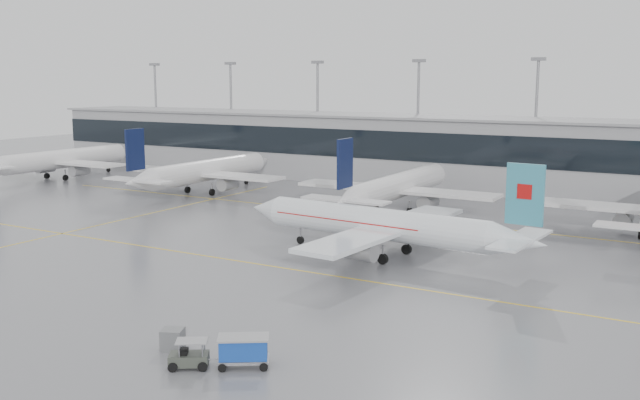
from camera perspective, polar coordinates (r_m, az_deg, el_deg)
The scene contains 15 objects.
ground at distance 73.90m, azimuth -4.69°, elevation -5.17°, with size 320.00×320.00×0.00m, color slate.
taxi_line_main at distance 73.90m, azimuth -4.69°, elevation -5.17°, with size 120.00×0.25×0.01m, color yellow.
taxi_line_north at distance 99.39m, azimuth 5.21°, elevation -1.34°, with size 120.00×0.25×0.01m, color yellow.
taxi_line_cross at distance 103.91m, azimuth -13.62°, elevation -1.09°, with size 0.25×60.00×0.01m, color yellow.
terminal at distance 128.00m, azimuth 11.31°, elevation 3.68°, with size 180.00×15.00×12.00m, color #939396.
terminal_glass at distance 120.76m, azimuth 10.17°, elevation 4.08°, with size 180.00×0.20×5.00m, color black.
terminal_roof at distance 127.52m, azimuth 11.40°, elevation 6.45°, with size 182.00×16.00×0.40m, color gray.
light_masts at distance 133.16m, azimuth 12.26°, elevation 7.04°, with size 156.40×1.00×22.60m.
air_canada_jet at distance 76.10m, azimuth 5.26°, elevation -2.03°, with size 35.70×28.41×11.11m.
parked_jet_a at distance 145.06m, azimuth -20.07°, elevation 3.05°, with size 29.64×36.96×11.72m.
parked_jet_b at distance 120.44m, azimuth -9.29°, elevation 2.28°, with size 29.64×36.96×11.72m.
parked_jet_c at distance 102.07m, azimuth 6.11°, elevation 1.05°, with size 29.64×36.96×11.72m.
baggage_tug at distance 48.95m, azimuth -10.44°, elevation -12.32°, with size 3.72×2.82×1.88m.
baggage_cart at distance 48.40m, azimuth -6.15°, elevation -11.77°, with size 3.81×3.36×2.08m.
gse_unit at distance 52.19m, azimuth -11.70°, elevation -10.85°, with size 1.49×1.39×1.49m, color slate.
Camera 1 is at (40.88, -58.61, 18.82)m, focal length 40.00 mm.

